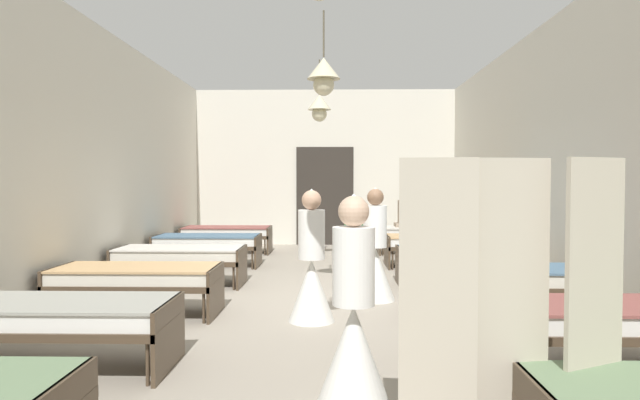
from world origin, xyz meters
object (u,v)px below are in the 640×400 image
(bed_left_row_1, at_px, (58,317))
(bed_right_row_1, at_px, (569,320))
(bed_left_row_2, at_px, (137,278))
(bed_left_row_5, at_px, (227,233))
(bed_right_row_2, at_px, (500,279))
(nurse_near_aisle, at_px, (353,329))
(bed_right_row_5, at_px, (422,233))
(nurse_far_aisle, at_px, (375,260))
(patient_seated_primary, at_px, (405,213))
(bed_left_row_4, at_px, (208,242))
(bed_right_row_4, at_px, (438,243))
(nurse_mid_aisle, at_px, (312,274))
(bed_left_row_3, at_px, (180,256))
(privacy_screen, at_px, (514,314))
(potted_plant, at_px, (354,222))
(bed_right_row_3, at_px, (462,257))

(bed_left_row_1, distance_m, bed_right_row_1, 4.23)
(bed_left_row_2, height_order, bed_left_row_5, same)
(bed_right_row_2, relative_size, nurse_near_aisle, 1.28)
(bed_left_row_2, bearing_deg, bed_right_row_5, 52.65)
(nurse_near_aisle, distance_m, nurse_far_aisle, 3.39)
(bed_right_row_2, height_order, patient_seated_primary, patient_seated_primary)
(bed_left_row_5, bearing_deg, nurse_far_aisle, -58.54)
(bed_left_row_4, xyz_separation_m, bed_right_row_4, (4.23, 0.00, 0.00))
(bed_left_row_5, xyz_separation_m, nurse_mid_aisle, (2.06, -5.77, 0.09))
(bed_right_row_1, relative_size, bed_right_row_2, 1.00)
(bed_left_row_1, height_order, bed_right_row_5, same)
(bed_right_row_5, distance_m, nurse_near_aisle, 8.23)
(bed_left_row_1, relative_size, bed_right_row_5, 1.00)
(bed_left_row_4, height_order, nurse_near_aisle, nurse_near_aisle)
(bed_left_row_3, bearing_deg, privacy_screen, -57.78)
(bed_right_row_1, distance_m, nurse_near_aisle, 1.91)
(bed_right_row_1, relative_size, bed_right_row_4, 1.00)
(bed_left_row_2, bearing_deg, nurse_far_aisle, 16.99)
(bed_right_row_2, xyz_separation_m, bed_right_row_4, (0.00, 3.69, 0.00))
(nurse_mid_aisle, relative_size, privacy_screen, 0.87)
(bed_left_row_3, relative_size, nurse_far_aisle, 1.28)
(bed_right_row_1, bearing_deg, patient_seated_primary, 92.68)
(bed_left_row_2, bearing_deg, patient_seated_primary, 55.43)
(bed_right_row_1, relative_size, patient_seated_primary, 2.38)
(bed_left_row_3, xyz_separation_m, nurse_mid_aisle, (2.06, -2.08, 0.09))
(patient_seated_primary, distance_m, potted_plant, 1.53)
(bed_left_row_5, xyz_separation_m, potted_plant, (2.72, -0.90, 0.31))
(bed_right_row_4, height_order, bed_right_row_5, same)
(bed_left_row_2, relative_size, bed_left_row_4, 1.00)
(bed_right_row_4, bearing_deg, bed_left_row_5, 156.40)
(patient_seated_primary, bearing_deg, bed_right_row_3, -84.71)
(bed_right_row_2, relative_size, bed_left_row_5, 1.00)
(bed_left_row_1, distance_m, potted_plant, 7.04)
(nurse_far_aisle, xyz_separation_m, potted_plant, (-0.13, 3.77, 0.22))
(bed_left_row_5, bearing_deg, bed_right_row_2, -52.65)
(bed_left_row_4, height_order, nurse_mid_aisle, nurse_mid_aisle)
(bed_left_row_4, bearing_deg, nurse_near_aisle, -68.51)
(bed_left_row_5, height_order, privacy_screen, privacy_screen)
(bed_right_row_1, relative_size, nurse_far_aisle, 1.28)
(patient_seated_primary, relative_size, privacy_screen, 0.47)
(bed_right_row_4, xyz_separation_m, privacy_screen, (-0.95, -7.05, 0.41))
(privacy_screen, bearing_deg, bed_left_row_5, 100.80)
(bed_left_row_2, relative_size, bed_right_row_2, 1.00)
(bed_right_row_1, height_order, bed_right_row_5, same)
(bed_left_row_3, bearing_deg, patient_seated_primary, 44.28)
(bed_right_row_3, height_order, nurse_far_aisle, nurse_far_aisle)
(bed_right_row_3, bearing_deg, bed_left_row_2, -156.40)
(bed_left_row_5, xyz_separation_m, nurse_near_aisle, (2.44, -8.03, 0.09))
(nurse_mid_aisle, xyz_separation_m, nurse_far_aisle, (0.80, 1.11, 0.00))
(bed_left_row_4, relative_size, bed_left_row_5, 1.00)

